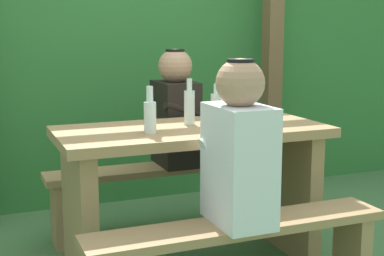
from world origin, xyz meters
The scene contains 12 objects.
hedge_backdrop centered at (0.00, 1.75, 1.01)m, with size 6.40×0.96×2.02m, color #2F7033.
pergola_post_right centered at (1.08, 1.05, 1.01)m, with size 0.12×0.12×2.01m, color brown.
picnic_table centered at (0.00, 0.00, 0.52)m, with size 1.40×0.64×0.77m.
bench_near centered at (0.00, -0.55, 0.31)m, with size 1.40×0.24×0.43m.
bench_far centered at (0.00, 0.55, 0.31)m, with size 1.40×0.24×0.43m.
person_white_shirt centered at (-0.01, -0.55, 0.76)m, with size 0.25×0.35×0.72m.
person_black_coat centered at (0.11, 0.55, 0.76)m, with size 0.25×0.35×0.72m.
drinking_glass centered at (0.25, -0.10, 0.81)m, with size 0.06×0.06×0.09m, color silver.
bottle_left centered at (0.17, 0.07, 0.86)m, with size 0.06×0.06×0.21m.
bottle_right centered at (0.01, 0.07, 0.87)m, with size 0.06×0.06×0.25m.
bottle_center centered at (-0.26, -0.09, 0.86)m, with size 0.06×0.06×0.23m.
cell_phone centered at (0.16, -0.04, 0.77)m, with size 0.07×0.14×0.01m, color black.
Camera 1 is at (-1.08, -2.64, 1.28)m, focal length 52.18 mm.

